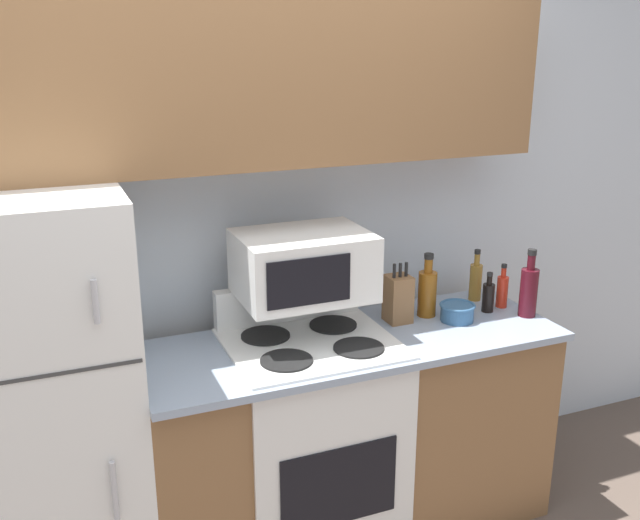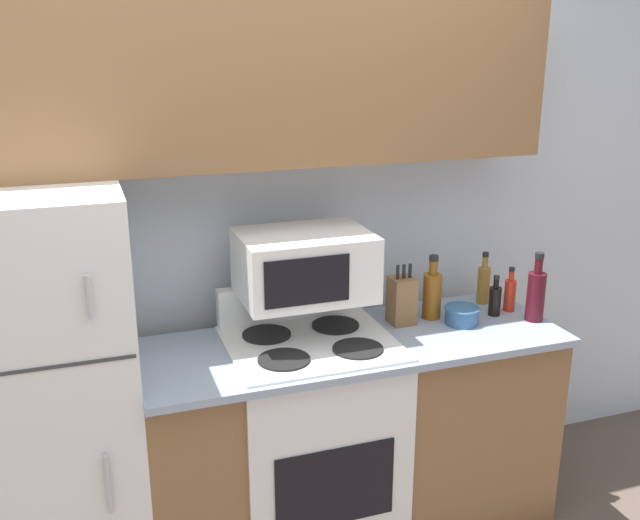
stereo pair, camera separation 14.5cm
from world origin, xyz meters
TOP-DOWN VIEW (x-y plane):
  - wall_back at (0.00, 0.71)m, footprint 8.00×0.05m
  - lower_cabinets at (0.37, 0.28)m, footprint 1.71×0.60m
  - refrigerator at (-0.86, 0.34)m, footprint 0.75×0.70m
  - upper_cabinets at (0.00, 0.52)m, footprint 2.46×0.33m
  - stove at (0.19, 0.27)m, footprint 0.66×0.59m
  - microwave at (0.19, 0.35)m, footprint 0.51×0.39m
  - knife_block at (0.62, 0.35)m, footprint 0.10×0.10m
  - bowl at (0.86, 0.27)m, footprint 0.15×0.15m
  - bottle_vinegar at (1.08, 0.45)m, footprint 0.06×0.06m
  - bottle_wine_red at (1.17, 0.20)m, footprint 0.08×0.08m
  - bottle_hot_sauce at (1.13, 0.33)m, footprint 0.05×0.05m
  - bottle_soy_sauce at (1.04, 0.30)m, footprint 0.05×0.05m
  - bottle_whiskey at (0.77, 0.37)m, footprint 0.08×0.08m

SIDE VIEW (x-z plane):
  - lower_cabinets at x=0.37m, z-range 0.00..0.90m
  - stove at x=0.19m, z-range -0.06..1.01m
  - refrigerator at x=-0.86m, z-range 0.00..1.58m
  - bowl at x=0.86m, z-range 0.90..0.98m
  - bottle_soy_sauce at x=1.04m, z-range 0.88..1.06m
  - bottle_hot_sauce at x=1.13m, z-range 0.88..1.08m
  - bottle_vinegar at x=1.08m, z-range 0.88..1.12m
  - knife_block at x=0.62m, z-range 0.87..1.14m
  - bottle_whiskey at x=0.77m, z-range 0.87..1.15m
  - bottle_wine_red at x=1.17m, z-range 0.87..1.17m
  - microwave at x=0.19m, z-range 1.08..1.33m
  - wall_back at x=0.00m, z-range 0.00..2.55m
  - upper_cabinets at x=0.00m, z-range 1.58..2.21m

